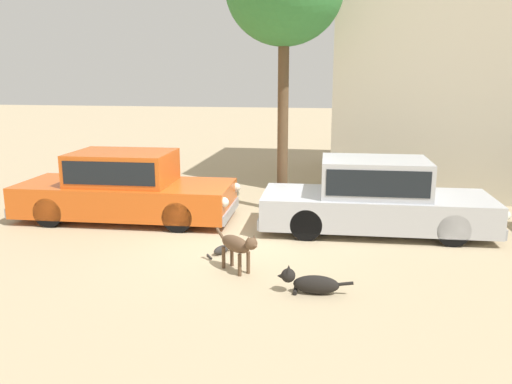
{
  "coord_description": "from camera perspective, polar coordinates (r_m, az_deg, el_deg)",
  "views": [
    {
      "loc": [
        1.86,
        -9.41,
        3.11
      ],
      "look_at": [
        0.24,
        0.2,
        0.9
      ],
      "focal_mm": 36.64,
      "sensor_mm": 36.0,
      "label": 1
    }
  ],
  "objects": [
    {
      "name": "stray_dog_spotted",
      "position": [
        8.34,
        -1.98,
        -5.84
      ],
      "size": [
        0.87,
        0.78,
        0.69
      ],
      "rotation": [
        0.0,
        0.0,
        5.56
      ],
      "color": "brown",
      "rests_on": "ground_plane"
    },
    {
      "name": "parked_sedan_nearest",
      "position": [
        11.65,
        -14.09,
        0.61
      ],
      "size": [
        4.78,
        1.92,
        1.48
      ],
      "rotation": [
        0.0,
        0.0,
        0.03
      ],
      "color": "#D15619",
      "rests_on": "ground_plane"
    },
    {
      "name": "ground_plane",
      "position": [
        10.08,
        -1.57,
        -5.19
      ],
      "size": [
        80.0,
        80.0,
        0.0
      ],
      "primitive_type": "plane",
      "color": "tan"
    },
    {
      "name": "stray_cat",
      "position": [
        9.3,
        -3.69,
        -6.25
      ],
      "size": [
        0.39,
        0.57,
        0.17
      ],
      "rotation": [
        0.0,
        0.0,
        1.05
      ],
      "color": "#2D2B28",
      "rests_on": "ground_plane"
    },
    {
      "name": "parked_sedan_second",
      "position": [
        10.67,
        12.88,
        -0.46
      ],
      "size": [
        4.68,
        1.82,
        1.48
      ],
      "rotation": [
        0.0,
        0.0,
        0.03
      ],
      "color": "#B2B5BA",
      "rests_on": "ground_plane"
    },
    {
      "name": "stray_dog_tan",
      "position": [
        7.69,
        5.91,
        -9.82
      ],
      "size": [
        1.1,
        0.24,
        0.4
      ],
      "rotation": [
        0.0,
        0.0,
        3.16
      ],
      "color": "black",
      "rests_on": "ground_plane"
    }
  ]
}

